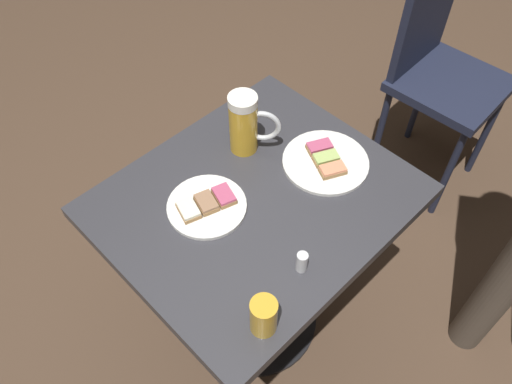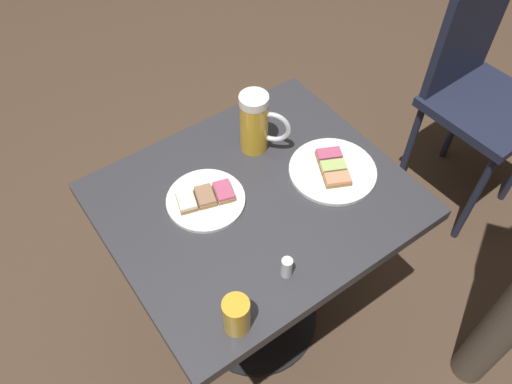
{
  "view_description": "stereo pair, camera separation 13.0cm",
  "coord_description": "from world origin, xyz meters",
  "px_view_note": "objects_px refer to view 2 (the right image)",
  "views": [
    {
      "loc": [
        0.57,
        0.58,
        1.75
      ],
      "look_at": [
        0.0,
        0.0,
        0.74
      ],
      "focal_mm": 35.83,
      "sensor_mm": 36.0,
      "label": 1
    },
    {
      "loc": [
        0.47,
        0.66,
        1.75
      ],
      "look_at": [
        0.0,
        0.0,
        0.74
      ],
      "focal_mm": 35.83,
      "sensor_mm": 36.0,
      "label": 2
    }
  ],
  "objects_px": {
    "beer_glass_small": "(236,315)",
    "cafe_chair": "(478,88)",
    "plate_far": "(206,199)",
    "plate_near": "(333,170)",
    "salt_shaker": "(287,267)",
    "beer_mug": "(256,123)"
  },
  "relations": [
    {
      "from": "beer_mug",
      "to": "beer_glass_small",
      "type": "bearing_deg",
      "value": 50.15
    },
    {
      "from": "plate_far",
      "to": "cafe_chair",
      "type": "height_order",
      "value": "cafe_chair"
    },
    {
      "from": "salt_shaker",
      "to": "cafe_chair",
      "type": "distance_m",
      "value": 1.15
    },
    {
      "from": "salt_shaker",
      "to": "beer_mug",
      "type": "bearing_deg",
      "value": -115.69
    },
    {
      "from": "beer_mug",
      "to": "salt_shaker",
      "type": "height_order",
      "value": "beer_mug"
    },
    {
      "from": "salt_shaker",
      "to": "cafe_chair",
      "type": "height_order",
      "value": "cafe_chair"
    },
    {
      "from": "plate_near",
      "to": "salt_shaker",
      "type": "xyz_separation_m",
      "value": [
        0.29,
        0.18,
        0.02
      ]
    },
    {
      "from": "beer_glass_small",
      "to": "salt_shaker",
      "type": "bearing_deg",
      "value": -166.65
    },
    {
      "from": "plate_near",
      "to": "beer_glass_small",
      "type": "xyz_separation_m",
      "value": [
        0.45,
        0.21,
        0.04
      ]
    },
    {
      "from": "salt_shaker",
      "to": "beer_glass_small",
      "type": "bearing_deg",
      "value": 13.35
    },
    {
      "from": "beer_glass_small",
      "to": "salt_shaker",
      "type": "height_order",
      "value": "beer_glass_small"
    },
    {
      "from": "salt_shaker",
      "to": "cafe_chair",
      "type": "bearing_deg",
      "value": -165.85
    },
    {
      "from": "beer_glass_small",
      "to": "plate_far",
      "type": "bearing_deg",
      "value": -110.85
    },
    {
      "from": "plate_far",
      "to": "beer_mug",
      "type": "height_order",
      "value": "beer_mug"
    },
    {
      "from": "plate_near",
      "to": "cafe_chair",
      "type": "bearing_deg",
      "value": -172.79
    },
    {
      "from": "beer_glass_small",
      "to": "cafe_chair",
      "type": "bearing_deg",
      "value": -165.95
    },
    {
      "from": "beer_mug",
      "to": "beer_glass_small",
      "type": "xyz_separation_m",
      "value": [
        0.34,
        0.41,
        -0.04
      ]
    },
    {
      "from": "plate_far",
      "to": "beer_glass_small",
      "type": "height_order",
      "value": "beer_glass_small"
    },
    {
      "from": "plate_far",
      "to": "beer_glass_small",
      "type": "relative_size",
      "value": 2.07
    },
    {
      "from": "plate_far",
      "to": "beer_mug",
      "type": "xyz_separation_m",
      "value": [
        -0.22,
        -0.08,
        0.08
      ]
    },
    {
      "from": "beer_mug",
      "to": "cafe_chair",
      "type": "xyz_separation_m",
      "value": [
        -0.92,
        0.09,
        -0.26
      ]
    },
    {
      "from": "plate_near",
      "to": "plate_far",
      "type": "bearing_deg",
      "value": -18.82
    }
  ]
}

